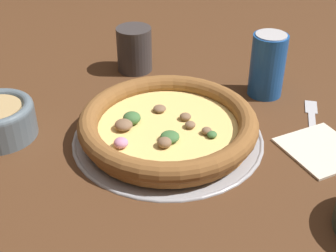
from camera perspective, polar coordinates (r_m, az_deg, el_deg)
ground_plane at (r=0.79m, az=0.00°, el=-1.45°), size 3.00×3.00×0.00m
pizza_tray at (r=0.79m, az=0.00°, el=-1.30°), size 0.32×0.32×0.01m
pizza at (r=0.78m, az=-0.03°, el=0.16°), size 0.30×0.30×0.04m
drinking_cup at (r=1.00m, az=-4.12°, el=9.32°), size 0.07×0.07×0.09m
napkin at (r=0.80m, az=18.22°, el=-2.63°), size 0.13×0.13×0.01m
fork at (r=0.87m, az=17.16°, el=0.62°), size 0.15×0.10×0.00m
beverage_can at (r=0.91m, az=12.04°, el=7.28°), size 0.07×0.07×0.12m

